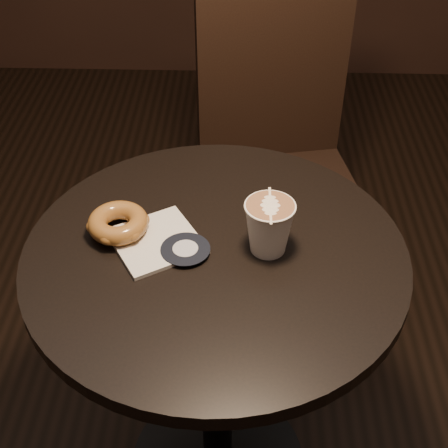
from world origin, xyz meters
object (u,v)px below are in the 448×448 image
(pastry_bag, at_px, (156,241))
(cafe_table, at_px, (216,322))
(chair, at_px, (277,140))
(doughnut, at_px, (118,223))
(latte_cup, at_px, (269,227))

(pastry_bag, bearing_deg, cafe_table, -38.25)
(chair, xyz_separation_m, pastry_bag, (-0.25, -0.63, 0.17))
(chair, distance_m, doughnut, 0.71)
(doughnut, bearing_deg, cafe_table, -11.85)
(chair, height_order, latte_cup, chair)
(cafe_table, xyz_separation_m, doughnut, (-0.18, 0.04, 0.23))
(chair, relative_size, doughnut, 9.28)
(cafe_table, distance_m, doughnut, 0.29)
(cafe_table, bearing_deg, pastry_bag, 172.49)
(chair, height_order, doughnut, chair)
(latte_cup, bearing_deg, cafe_table, -177.16)
(cafe_table, bearing_deg, doughnut, 168.15)
(doughnut, distance_m, latte_cup, 0.28)
(doughnut, bearing_deg, latte_cup, -6.86)
(pastry_bag, xyz_separation_m, doughnut, (-0.07, 0.02, 0.02))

